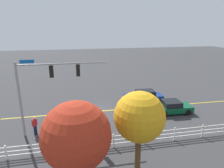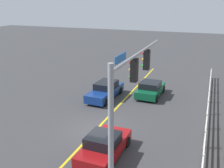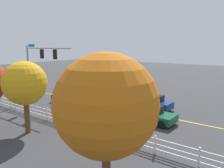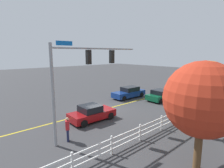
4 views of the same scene
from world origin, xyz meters
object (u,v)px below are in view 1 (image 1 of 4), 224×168
object	(u,v)px
car_0	(172,107)
pedestrian	(35,125)
car_1	(75,114)
car_2	(144,96)
tree_0	(76,136)
tree_1	(139,117)

from	to	relation	value
car_0	pedestrian	bearing A→B (deg)	-170.58
car_0	car_1	world-z (taller)	car_1
car_2	tree_0	xyz separation A→B (m)	(8.44, 12.65, 2.99)
car_0	car_2	xyz separation A→B (m)	(1.99, -3.64, 0.04)
car_0	tree_0	size ratio (longest dim) A/B	0.73
car_1	pedestrian	size ratio (longest dim) A/B	2.46
car_2	tree_0	world-z (taller)	tree_0
car_0	tree_0	xyz separation A→B (m)	(10.43, 9.00, 3.03)
tree_0	pedestrian	bearing A→B (deg)	-63.51
car_1	car_0	bearing A→B (deg)	0.29
tree_0	tree_1	bearing A→B (deg)	-161.50
car_0	tree_0	distance (m)	14.11
pedestrian	tree_0	size ratio (longest dim) A/B	0.30
car_1	tree_0	bearing A→B (deg)	-88.05
pedestrian	car_2	bearing A→B (deg)	-129.56
tree_0	tree_1	xyz separation A→B (m)	(-3.91, -1.31, 0.09)
car_0	pedestrian	xyz separation A→B (m)	(13.98, 1.88, 0.26)
car_1	pedestrian	distance (m)	4.01
tree_1	car_0	bearing A→B (deg)	-130.26
car_0	tree_1	size ratio (longest dim) A/B	0.75
car_1	tree_0	world-z (taller)	tree_0
pedestrian	tree_1	bearing A→B (deg)	167.78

